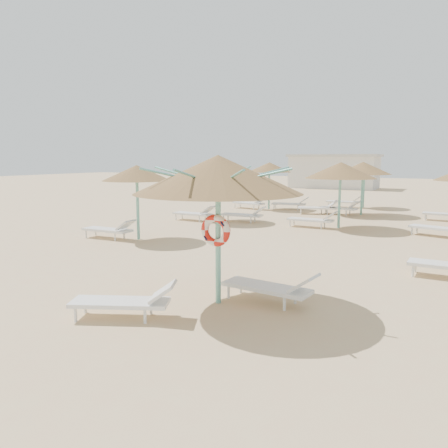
% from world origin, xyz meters
% --- Properties ---
extents(ground, '(120.00, 120.00, 0.00)m').
position_xyz_m(ground, '(0.00, 0.00, 0.00)').
color(ground, tan).
rests_on(ground, ground).
extents(main_palapa, '(3.31, 3.31, 2.96)m').
position_xyz_m(main_palapa, '(0.47, -0.17, 2.58)').
color(main_palapa, '#69B6A6').
rests_on(main_palapa, ground).
extents(lounger_main_a, '(1.97, 1.31, 0.69)m').
position_xyz_m(lounger_main_a, '(-0.58, -1.71, 0.33)').
color(lounger_main_a, white).
rests_on(lounger_main_a, ground).
extents(lounger_main_b, '(2.01, 0.80, 0.71)m').
position_xyz_m(lounger_main_b, '(1.45, 0.31, 0.34)').
color(lounger_main_b, white).
rests_on(lounger_main_b, ground).
extents(palapa_field, '(19.42, 16.92, 2.72)m').
position_xyz_m(palapa_field, '(1.74, 11.04, 2.30)').
color(palapa_field, '#69B6A6').
rests_on(palapa_field, ground).
extents(service_hut, '(8.40, 4.40, 3.25)m').
position_xyz_m(service_hut, '(-6.00, 35.00, 1.64)').
color(service_hut, silver).
rests_on(service_hut, ground).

